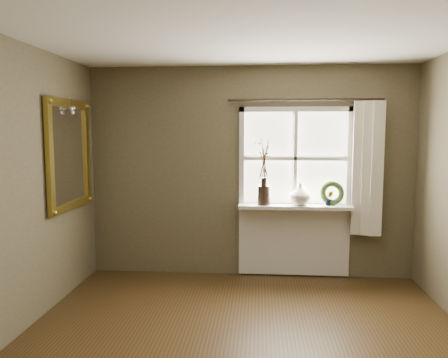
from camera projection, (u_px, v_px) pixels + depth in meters
name	position (u px, v px, depth m)	size (l,w,h in m)	color
ceiling	(244.00, 16.00, 3.03)	(4.50, 4.50, 0.00)	silver
wall_back	(250.00, 172.00, 5.45)	(4.00, 0.10, 2.60)	brown
window_frame	(295.00, 158.00, 5.32)	(1.36, 0.06, 1.24)	silver
window_sill	(295.00, 207.00, 5.27)	(1.36, 0.26, 0.04)	silver
window_apron	(294.00, 240.00, 5.43)	(1.36, 0.04, 0.88)	silver
dark_jug	(264.00, 195.00, 5.29)	(0.16, 0.16, 0.23)	black
cream_vase	(300.00, 194.00, 5.25)	(0.25, 0.25, 0.27)	beige
wreath	(332.00, 196.00, 5.26)	(0.30, 0.30, 0.07)	#2F471F
potted_plant_left	(263.00, 198.00, 5.29)	(0.09, 0.06, 0.17)	#2F471F
potted_plant_right	(329.00, 198.00, 5.23)	(0.10, 0.08, 0.18)	#2F471F
curtain	(367.00, 169.00, 5.16)	(0.36, 0.12, 1.59)	beige
curtain_rod	(305.00, 100.00, 5.18)	(0.03, 0.03, 1.84)	black
gilt_mirror	(69.00, 155.00, 4.79)	(0.10, 1.01, 1.21)	white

